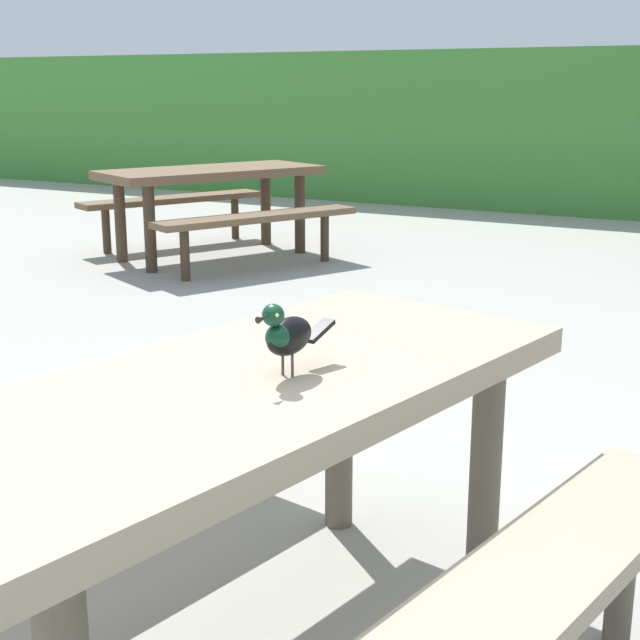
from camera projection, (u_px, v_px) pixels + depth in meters
The scene contains 3 objects.
picnic_table_foreground at pixel (244, 451), 2.16m from camera, with size 1.97×2.00×0.74m.
bird_grackle at pixel (286, 334), 2.10m from camera, with size 0.09×0.29×0.18m.
picnic_table_mid_left at pixel (212, 191), 7.46m from camera, with size 2.24×2.26×0.74m.
Camera 1 is at (0.86, -1.43, 1.40)m, focal length 50.87 mm.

